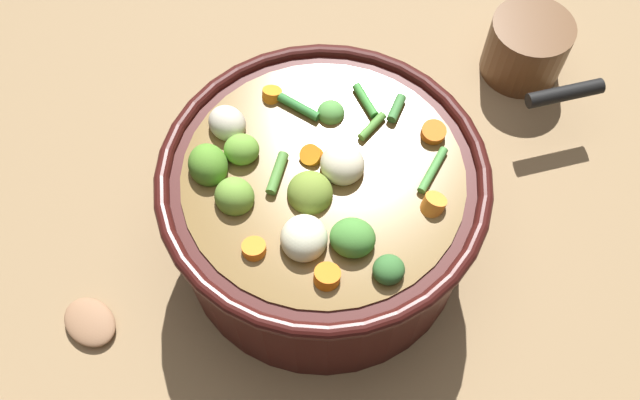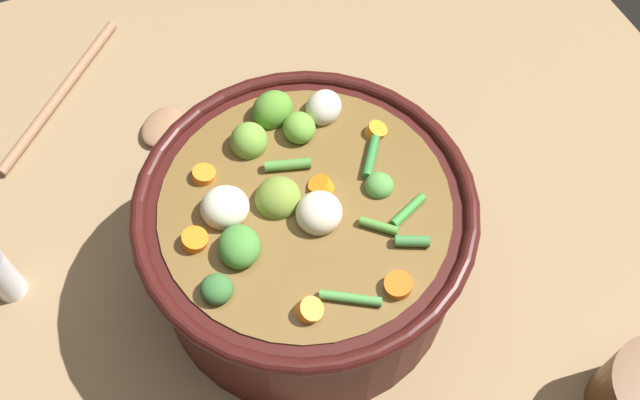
{
  "view_description": "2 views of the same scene",
  "coord_description": "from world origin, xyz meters",
  "views": [
    {
      "loc": [
        0.01,
        0.33,
        0.7
      ],
      "look_at": [
        0.0,
        0.02,
        0.13
      ],
      "focal_mm": 38.49,
      "sensor_mm": 36.0,
      "label": 1
    },
    {
      "loc": [
        -0.32,
        0.12,
        0.69
      ],
      "look_at": [
        0.01,
        -0.02,
        0.13
      ],
      "focal_mm": 39.72,
      "sensor_mm": 36.0,
      "label": 2
    }
  ],
  "objects": [
    {
      "name": "small_saucepan",
      "position": [
        -0.26,
        -0.24,
        0.04
      ],
      "size": [
        0.12,
        0.16,
        0.08
      ],
      "color": "brown",
      "rests_on": "ground_plane"
    },
    {
      "name": "ground_plane",
      "position": [
        0.0,
        0.0,
        0.0
      ],
      "size": [
        1.1,
        1.1,
        0.0
      ],
      "primitive_type": "plane",
      "color": "#8C704C"
    },
    {
      "name": "wooden_spoon",
      "position": [
        0.3,
        0.15,
        0.01
      ],
      "size": [
        0.24,
        0.24,
        0.01
      ],
      "color": "#8F6648",
      "rests_on": "ground_plane"
    },
    {
      "name": "cooking_pot",
      "position": [
        0.0,
        0.0,
        0.08
      ],
      "size": [
        0.32,
        0.32,
        0.17
      ],
      "color": "#38110F",
      "rests_on": "ground_plane"
    }
  ]
}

